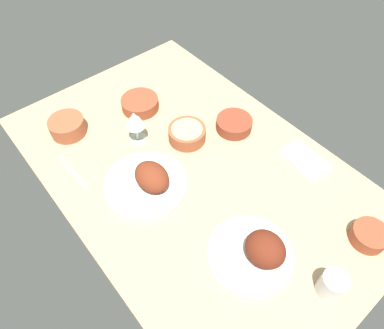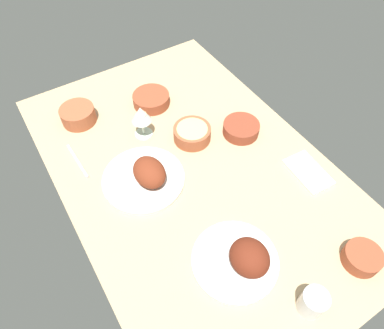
% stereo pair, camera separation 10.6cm
% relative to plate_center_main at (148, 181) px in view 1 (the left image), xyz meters
% --- Properties ---
extents(dining_table, '(1.40, 0.90, 0.04)m').
position_rel_plate_center_main_xyz_m(dining_table, '(-0.04, -0.17, -0.05)').
color(dining_table, tan).
rests_on(dining_table, ground).
extents(plate_center_main, '(0.29, 0.29, 0.10)m').
position_rel_plate_center_main_xyz_m(plate_center_main, '(0.00, 0.00, 0.00)').
color(plate_center_main, silver).
rests_on(plate_center_main, dining_table).
extents(plate_far_side, '(0.26, 0.26, 0.11)m').
position_rel_plate_center_main_xyz_m(plate_far_side, '(-0.42, -0.10, 0.01)').
color(plate_far_side, silver).
rests_on(plate_far_side, dining_table).
extents(bowl_sauce, '(0.11, 0.11, 0.05)m').
position_rel_plate_center_main_xyz_m(bowl_sauce, '(-0.60, -0.40, -0.00)').
color(bowl_sauce, brown).
rests_on(bowl_sauce, dining_table).
extents(bowl_cream, '(0.14, 0.14, 0.05)m').
position_rel_plate_center_main_xyz_m(bowl_cream, '(0.01, -0.42, -0.00)').
color(bowl_cream, brown).
rests_on(bowl_cream, dining_table).
extents(bowl_pasta, '(0.15, 0.15, 0.05)m').
position_rel_plate_center_main_xyz_m(bowl_pasta, '(0.35, -0.20, -0.00)').
color(bowl_pasta, brown).
rests_on(bowl_pasta, dining_table).
extents(bowl_potatoes, '(0.14, 0.14, 0.06)m').
position_rel_plate_center_main_xyz_m(bowl_potatoes, '(0.09, -0.24, 0.00)').
color(bowl_potatoes, '#A35133').
rests_on(bowl_potatoes, dining_table).
extents(bowl_onions, '(0.14, 0.14, 0.06)m').
position_rel_plate_center_main_xyz_m(bowl_onions, '(0.41, 0.09, 0.00)').
color(bowl_onions, '#A35133').
rests_on(bowl_onions, dining_table).
extents(wine_glass, '(0.08, 0.08, 0.14)m').
position_rel_plate_center_main_xyz_m(wine_glass, '(0.21, -0.10, 0.07)').
color(wine_glass, silver).
rests_on(wine_glass, dining_table).
extents(water_tumbler, '(0.07, 0.07, 0.08)m').
position_rel_plate_center_main_xyz_m(water_tumbler, '(-0.62, -0.18, 0.01)').
color(water_tumbler, silver).
rests_on(water_tumbler, dining_table).
extents(folded_napkin, '(0.18, 0.11, 0.01)m').
position_rel_plate_center_main_xyz_m(folded_napkin, '(-0.28, -0.51, -0.02)').
color(folded_napkin, white).
rests_on(folded_napkin, dining_table).
extents(fork_loose, '(0.18, 0.02, 0.01)m').
position_rel_plate_center_main_xyz_m(fork_loose, '(0.21, 0.18, -0.03)').
color(fork_loose, silver).
rests_on(fork_loose, dining_table).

